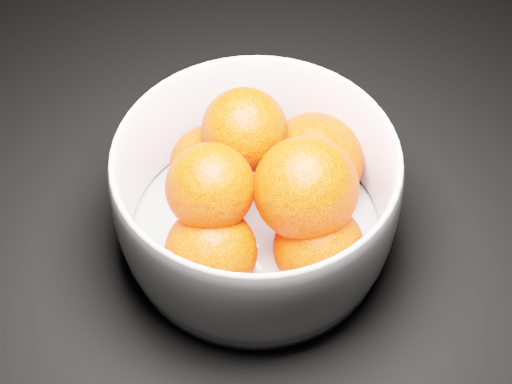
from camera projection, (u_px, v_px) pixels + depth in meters
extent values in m
cylinder|color=silver|center=(256.00, 232.00, 0.67)|extent=(0.24, 0.24, 0.01)
sphere|color=#FF2B05|center=(313.00, 162.00, 0.66)|extent=(0.09, 0.09, 0.09)
sphere|color=#FF2B05|center=(210.00, 165.00, 0.66)|extent=(0.07, 0.07, 0.07)
sphere|color=#FF2B05|center=(211.00, 252.00, 0.60)|extent=(0.08, 0.08, 0.08)
sphere|color=#FF2B05|center=(319.00, 248.00, 0.60)|extent=(0.08, 0.08, 0.08)
sphere|color=#FF2B05|center=(244.00, 130.00, 0.63)|extent=(0.08, 0.08, 0.08)
sphere|color=#FF2B05|center=(210.00, 187.00, 0.59)|extent=(0.07, 0.07, 0.07)
sphere|color=#FF2B05|center=(306.00, 188.00, 0.58)|extent=(0.09, 0.09, 0.09)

